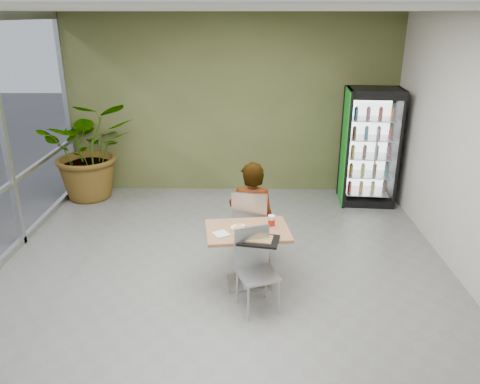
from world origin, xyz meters
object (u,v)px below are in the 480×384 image
chair_near (255,262)px  soda_cup (272,222)px  potted_plant (90,149)px  dining_table (247,245)px  chair_far (250,221)px  seated_woman (252,223)px  beverage_fridge (370,147)px  cafeteria_tray (258,240)px

chair_near → soda_cup: chair_near is taller
soda_cup → potted_plant: 4.26m
dining_table → chair_far: size_ratio=1.03×
seated_woman → beverage_fridge: beverage_fridge is taller
chair_near → potted_plant: 4.48m
chair_near → dining_table: bearing=80.1°
potted_plant → seated_woman: bearing=-39.0°
dining_table → potted_plant: size_ratio=0.60×
dining_table → chair_near: size_ratio=1.13×
chair_near → cafeteria_tray: (0.04, 0.12, 0.21)m
cafeteria_tray → beverage_fridge: size_ratio=0.23×
soda_cup → cafeteria_tray: soda_cup is taller
dining_table → soda_cup: (0.29, 0.06, 0.29)m
chair_far → seated_woman: seated_woman is taller
seated_woman → beverage_fridge: 3.03m
dining_table → chair_far: 0.57m
soda_cup → beverage_fridge: size_ratio=0.08×
chair_near → cafeteria_tray: bearing=50.4°
dining_table → chair_near: (0.08, -0.44, 0.02)m
cafeteria_tray → beverage_fridge: 3.70m
dining_table → potted_plant: potted_plant is taller
beverage_fridge → cafeteria_tray: bearing=-117.9°
chair_far → chair_near: bearing=101.8°
seated_woman → chair_far: bearing=82.3°
beverage_fridge → soda_cup: bearing=-119.0°
chair_near → cafeteria_tray: size_ratio=2.08×
chair_far → potted_plant: 3.75m
potted_plant → soda_cup: bearing=-42.9°
chair_near → soda_cup: size_ratio=6.07×
soda_cup → chair_far: bearing=116.4°
chair_far → beverage_fridge: size_ratio=0.52×
cafeteria_tray → potted_plant: bearing=132.1°
seated_woman → cafeteria_tray: seated_woman is taller
seated_woman → cafeteria_tray: size_ratio=3.75×
beverage_fridge → potted_plant: (-4.94, 0.17, -0.11)m
cafeteria_tray → potted_plant: 4.41m
soda_cup → chair_near: bearing=-112.6°
potted_plant → beverage_fridge: bearing=-1.9°
soda_cup → cafeteria_tray: bearing=-113.8°
dining_table → soda_cup: size_ratio=6.86×
dining_table → cafeteria_tray: (0.12, -0.31, 0.23)m
dining_table → soda_cup: 0.41m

